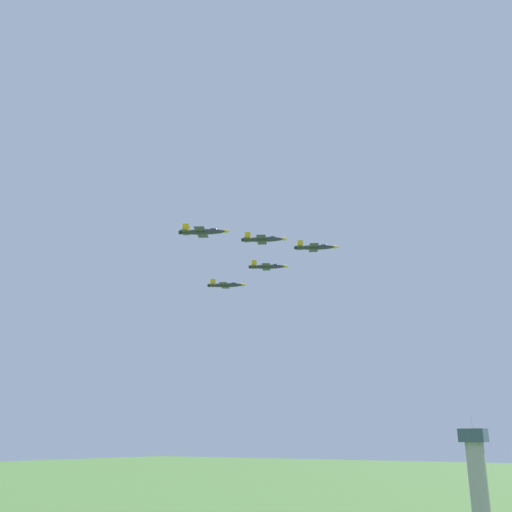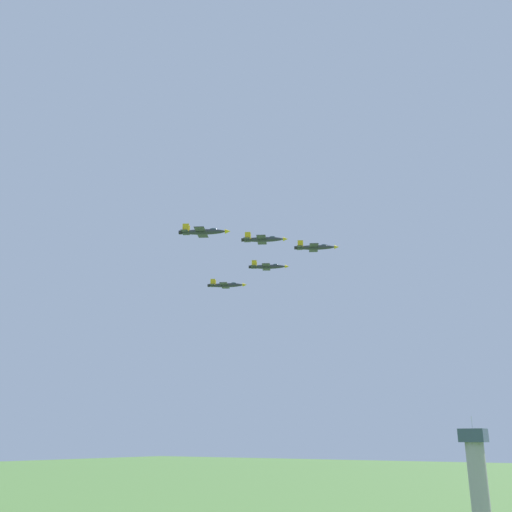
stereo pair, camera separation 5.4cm
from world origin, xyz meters
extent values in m
cylinder|color=#9E9E99|center=(-10.77, -56.58, 12.95)|extent=(4.40, 4.40, 25.89)
cube|color=#384C56|center=(-10.77, -56.58, 27.49)|extent=(6.00, 6.00, 3.20)
cylinder|color=silver|center=(-10.77, -56.58, 30.59)|extent=(0.16, 0.16, 3.00)
ellipsoid|color=#2D3338|center=(10.80, -3.96, 92.18)|extent=(8.18, 12.64, 1.74)
cone|color=gold|center=(14.51, -10.52, 92.18)|extent=(2.14, 2.24, 1.48)
ellipsoid|color=#334751|center=(12.27, -6.55, 92.83)|extent=(2.28, 2.66, 1.01)
cube|color=#2D3338|center=(10.47, -3.37, 92.08)|extent=(9.94, 7.45, 0.17)
cube|color=gold|center=(14.25, -1.23, 92.13)|extent=(1.96, 2.76, 0.21)
cube|color=gold|center=(6.68, -5.51, 92.13)|extent=(1.96, 2.76, 0.21)
cube|color=#2D3338|center=(8.00, 0.99, 92.18)|extent=(5.09, 4.14, 0.17)
cube|color=gold|center=(8.89, 1.18, 93.44)|extent=(1.15, 1.80, 2.51)
cube|color=gold|center=(7.38, 0.32, 93.44)|extent=(1.15, 1.80, 2.51)
cylinder|color=black|center=(7.28, 2.27, 92.18)|extent=(1.54, 1.44, 1.22)
ellipsoid|color=#2D3338|center=(15.25, 19.05, 89.85)|extent=(8.11, 12.16, 1.69)
cone|color=gold|center=(18.96, 12.75, 89.85)|extent=(2.09, 2.18, 1.43)
ellipsoid|color=#334751|center=(16.72, 16.56, 90.48)|extent=(2.23, 2.58, 0.98)
cube|color=#2D3338|center=(14.92, 19.61, 89.76)|extent=(9.59, 7.34, 0.17)
cube|color=gold|center=(18.56, 21.75, 89.81)|extent=(1.93, 2.66, 0.20)
cube|color=gold|center=(11.29, 17.47, 89.81)|extent=(1.93, 2.66, 0.20)
cube|color=#2D3338|center=(12.46, 23.80, 89.85)|extent=(4.92, 4.06, 0.17)
cube|color=gold|center=(13.32, 24.00, 91.07)|extent=(1.14, 1.73, 2.44)
cube|color=gold|center=(11.87, 23.14, 91.07)|extent=(1.14, 1.73, 2.44)
cylinder|color=black|center=(11.74, 25.02, 89.85)|extent=(1.49, 1.41, 1.18)
ellipsoid|color=#2D3338|center=(-11.19, 4.14, 90.28)|extent=(8.00, 12.30, 1.70)
cone|color=gold|center=(-7.55, -2.24, 90.28)|extent=(2.09, 2.19, 1.44)
ellipsoid|color=#334751|center=(-9.75, 1.62, 90.92)|extent=(2.22, 2.59, 0.99)
cube|color=#2D3338|center=(-11.52, 4.72, 90.19)|extent=(9.68, 7.28, 0.17)
cube|color=gold|center=(-7.83, 6.82, 90.24)|extent=(1.92, 2.68, 0.20)
cube|color=gold|center=(-15.20, 2.62, 90.24)|extent=(1.92, 2.68, 0.20)
cube|color=#2D3338|center=(-13.93, 8.96, 90.28)|extent=(4.95, 4.04, 0.17)
cube|color=gold|center=(-13.07, 9.15, 91.51)|extent=(1.13, 1.75, 2.45)
cube|color=gold|center=(-14.54, 8.31, 91.51)|extent=(1.13, 1.75, 2.45)
cylinder|color=black|center=(-14.64, 10.20, 90.28)|extent=(1.50, 1.41, 1.19)
ellipsoid|color=#2D3338|center=(19.71, 42.06, 86.83)|extent=(8.14, 12.80, 1.76)
cone|color=gold|center=(23.39, 35.40, 86.83)|extent=(2.16, 2.26, 1.49)
ellipsoid|color=#334751|center=(21.16, 39.43, 87.49)|extent=(2.28, 2.69, 1.02)
cube|color=#2D3338|center=(19.38, 42.65, 86.73)|extent=(10.04, 7.45, 0.18)
cube|color=gold|center=(23.22, 44.78, 86.78)|extent=(1.96, 2.79, 0.21)
cube|color=gold|center=(15.54, 40.53, 86.78)|extent=(1.96, 2.79, 0.21)
cube|color=#2D3338|center=(16.94, 47.07, 86.83)|extent=(5.13, 4.14, 0.18)
cube|color=gold|center=(17.84, 47.26, 88.10)|extent=(1.15, 1.82, 2.54)
cube|color=gold|center=(16.30, 46.41, 88.10)|extent=(1.15, 1.82, 2.54)
cylinder|color=black|center=(16.22, 48.37, 86.83)|extent=(1.55, 1.45, 1.23)
ellipsoid|color=#2D3338|center=(-33.18, 12.25, 87.86)|extent=(8.21, 12.76, 1.75)
cone|color=gold|center=(-29.46, 5.62, 87.86)|extent=(2.16, 2.26, 1.49)
ellipsoid|color=#334751|center=(-31.71, 9.63, 88.52)|extent=(2.29, 2.68, 1.02)
cube|color=#2D3338|center=(-33.51, 12.84, 87.77)|extent=(10.03, 7.49, 0.18)
cube|color=gold|center=(-29.69, 14.99, 87.82)|extent=(1.97, 2.78, 0.21)
cube|color=gold|center=(-37.34, 10.69, 87.82)|extent=(1.97, 2.78, 0.21)
cube|color=#2D3338|center=(-35.98, 17.25, 87.86)|extent=(5.13, 4.16, 0.18)
cube|color=gold|center=(-35.09, 17.44, 89.13)|extent=(1.16, 1.81, 2.53)
cube|color=gold|center=(-36.62, 16.58, 89.13)|extent=(1.16, 1.81, 2.53)
cylinder|color=black|center=(-36.71, 18.54, 87.86)|extent=(1.55, 1.45, 1.23)
camera|label=1|loc=(-163.81, -92.95, 26.55)|focal=40.27mm
camera|label=2|loc=(-163.78, -92.99, 26.55)|focal=40.27mm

